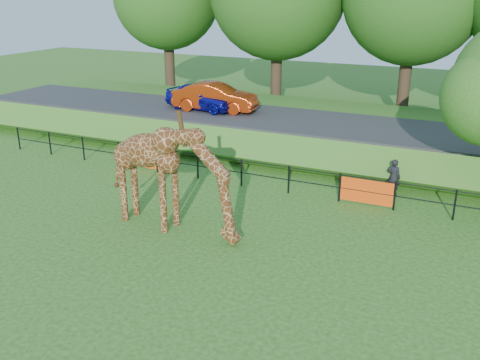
{
  "coord_description": "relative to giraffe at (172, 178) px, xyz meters",
  "views": [
    {
      "loc": [
        6.43,
        -10.3,
        7.57
      ],
      "look_at": [
        -0.01,
        3.57,
        2.0
      ],
      "focal_mm": 40.0,
      "sensor_mm": 36.0,
      "label": 1
    }
  ],
  "objects": [
    {
      "name": "ground",
      "position": [
        2.3,
        -3.35,
        -1.79
      ],
      "size": [
        90.0,
        90.0,
        0.0
      ],
      "primitive_type": "plane",
      "color": "#215B16",
      "rests_on": "ground"
    },
    {
      "name": "giraffe",
      "position": [
        0.0,
        0.0,
        0.0
      ],
      "size": [
        5.07,
        1.45,
        3.57
      ],
      "primitive_type": null,
      "rotation": [
        0.0,
        0.0,
        -0.11
      ],
      "color": "#562B11",
      "rests_on": "ground"
    },
    {
      "name": "perimeter_fence",
      "position": [
        2.3,
        4.65,
        -1.24
      ],
      "size": [
        28.07,
        0.1,
        1.1
      ],
      "primitive_type": null,
      "color": "black",
      "rests_on": "ground"
    },
    {
      "name": "embankment",
      "position": [
        2.3,
        12.15,
        -1.14
      ],
      "size": [
        40.0,
        9.0,
        1.3
      ],
      "primitive_type": "cube",
      "color": "#215B16",
      "rests_on": "ground"
    },
    {
      "name": "road",
      "position": [
        2.3,
        10.65,
        -0.43
      ],
      "size": [
        40.0,
        5.0,
        0.12
      ],
      "primitive_type": "cube",
      "color": "#2C2C2F",
      "rests_on": "embankment"
    },
    {
      "name": "car_blue",
      "position": [
        -4.8,
        10.72,
        0.32
      ],
      "size": [
        4.25,
        2.25,
        1.38
      ],
      "primitive_type": "imported",
      "rotation": [
        0.0,
        0.0,
        1.41
      ],
      "color": "#1516B0",
      "rests_on": "road"
    },
    {
      "name": "car_red",
      "position": [
        -4.02,
        10.76,
        0.35
      ],
      "size": [
        4.51,
        1.96,
        1.44
      ],
      "primitive_type": "imported",
      "rotation": [
        0.0,
        0.0,
        1.67
      ],
      "color": "#B3330C",
      "rests_on": "road"
    },
    {
      "name": "visitor",
      "position": [
        5.98,
        6.2,
        -1.08
      ],
      "size": [
        0.56,
        0.41,
        1.42
      ],
      "primitive_type": "imported",
      "rotation": [
        0.0,
        0.0,
        3.0
      ],
      "color": "black",
      "rests_on": "ground"
    }
  ]
}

